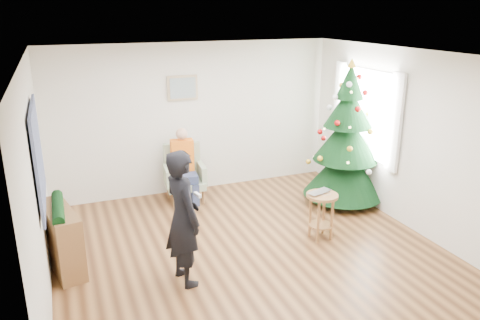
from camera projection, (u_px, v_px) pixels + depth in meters
name	position (u px, v px, depth m)	size (l,w,h in m)	color
floor	(249.00, 251.00, 6.32)	(5.00, 5.00, 0.00)	brown
ceiling	(251.00, 55.00, 5.52)	(5.00, 5.00, 0.00)	white
wall_back	(194.00, 118.00, 8.13)	(5.00, 5.00, 0.00)	silver
wall_front	(372.00, 249.00, 3.71)	(5.00, 5.00, 0.00)	silver
wall_left	(37.00, 186.00, 5.04)	(5.00, 5.00, 0.00)	silver
wall_right	(408.00, 140.00, 6.79)	(5.00, 5.00, 0.00)	silver
window_panel	(366.00, 113.00, 7.61)	(0.04, 1.30, 1.40)	white
curtains	(365.00, 113.00, 7.60)	(0.05, 1.75, 1.50)	white
christmas_tree	(346.00, 140.00, 7.63)	(1.32, 1.32, 2.39)	#3F2816
stool	(321.00, 216.00, 6.58)	(0.45, 0.45, 0.67)	brown
laptop	(322.00, 193.00, 6.48)	(0.37, 0.24, 0.03)	silver
armchair	(185.00, 181.00, 7.92)	(0.71, 0.66, 0.95)	#8FA182
seated_person	(184.00, 165.00, 7.79)	(0.39, 0.55, 1.25)	navy
standing_man	(183.00, 218.00, 5.39)	(0.60, 0.39, 1.64)	black
game_controller	(198.00, 195.00, 5.34)	(0.04, 0.13, 0.04)	white
console	(62.00, 239.00, 5.79)	(0.30, 1.00, 0.80)	brown
garland	(58.00, 208.00, 5.67)	(0.14, 0.14, 0.90)	black
tapestry	(38.00, 156.00, 5.24)	(0.03, 1.50, 1.15)	black
framed_picture	(183.00, 88.00, 7.86)	(0.52, 0.05, 0.42)	tan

